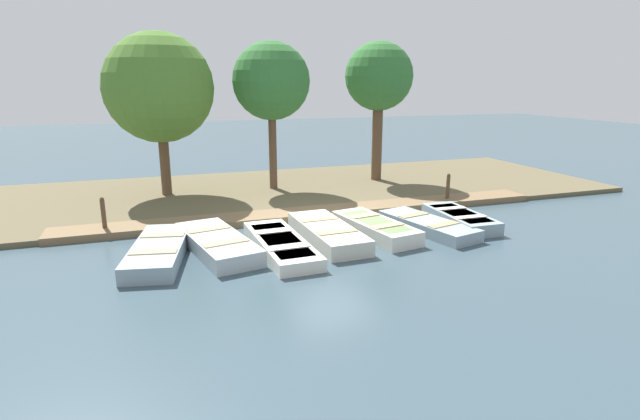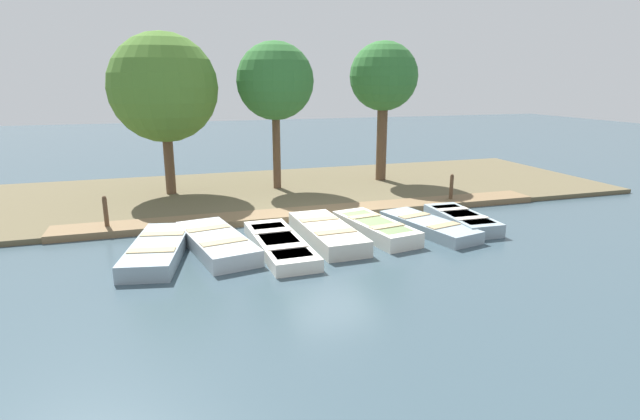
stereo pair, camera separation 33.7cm
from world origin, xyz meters
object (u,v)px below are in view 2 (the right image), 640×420
at_px(rowboat_0, 158,249).
at_px(mooring_post_near, 106,214).
at_px(park_tree_left, 275,82).
at_px(rowboat_3, 327,233).
at_px(park_tree_center, 384,78).
at_px(rowboat_6, 461,219).
at_px(park_tree_far_left, 163,88).
at_px(rowboat_1, 216,242).
at_px(rowboat_4, 375,228).
at_px(mooring_post_far, 451,189).
at_px(rowboat_2, 279,244).
at_px(rowboat_5, 428,226).

relative_size(rowboat_0, mooring_post_near, 3.29).
bearing_deg(park_tree_left, rowboat_3, -0.70).
height_order(mooring_post_near, park_tree_left, park_tree_left).
bearing_deg(mooring_post_near, park_tree_center, 111.85).
relative_size(rowboat_6, park_tree_left, 0.50).
distance_m(park_tree_left, park_tree_center, 4.35).
relative_size(park_tree_far_left, park_tree_left, 1.04).
relative_size(rowboat_0, rowboat_1, 0.99).
bearing_deg(rowboat_3, rowboat_4, 88.38).
relative_size(rowboat_0, rowboat_6, 1.27).
height_order(rowboat_3, park_tree_far_left, park_tree_far_left).
bearing_deg(mooring_post_far, mooring_post_near, -90.00).
distance_m(rowboat_1, rowboat_6, 6.92).
height_order(rowboat_6, park_tree_far_left, park_tree_far_left).
distance_m(rowboat_1, park_tree_left, 7.70).
height_order(rowboat_3, park_tree_left, park_tree_left).
bearing_deg(mooring_post_far, rowboat_4, -57.53).
bearing_deg(rowboat_2, rowboat_5, 91.79).
bearing_deg(park_tree_center, park_tree_far_left, -89.46).
relative_size(rowboat_5, rowboat_6, 1.19).
xyz_separation_m(rowboat_3, mooring_post_near, (-2.44, -5.52, 0.31)).
relative_size(rowboat_3, park_tree_center, 0.59).
relative_size(rowboat_5, park_tree_left, 0.59).
xyz_separation_m(rowboat_5, mooring_post_far, (-2.57, 2.29, 0.35)).
bearing_deg(mooring_post_near, rowboat_1, 48.65).
bearing_deg(rowboat_2, rowboat_6, 93.40).
relative_size(rowboat_0, rowboat_2, 0.97).
xyz_separation_m(rowboat_2, mooring_post_far, (-2.84, 6.55, 0.36)).
distance_m(rowboat_6, park_tree_center, 7.46).
distance_m(rowboat_5, park_tree_far_left, 9.95).
xyz_separation_m(rowboat_0, mooring_post_far, (-2.46, 9.39, 0.33)).
xyz_separation_m(rowboat_4, park_tree_center, (-6.41, 3.05, 3.92)).
bearing_deg(park_tree_center, mooring_post_far, 10.99).
bearing_deg(rowboat_6, park_tree_center, 178.71).
xyz_separation_m(rowboat_2, park_tree_left, (-6.52, 1.43, 3.84)).
bearing_deg(rowboat_2, rowboat_3, 104.42).
relative_size(rowboat_1, park_tree_far_left, 0.61).
distance_m(rowboat_4, park_tree_far_left, 8.89).
bearing_deg(mooring_post_near, rowboat_4, 70.56).
xyz_separation_m(rowboat_2, rowboat_4, (-0.41, 2.73, 0.05)).
bearing_deg(mooring_post_far, rowboat_2, -66.58).
bearing_deg(park_tree_left, mooring_post_far, 54.25).
xyz_separation_m(rowboat_2, rowboat_3, (-0.39, 1.36, 0.05)).
relative_size(rowboat_2, park_tree_far_left, 0.63).
distance_m(rowboat_4, park_tree_center, 8.11).
bearing_deg(rowboat_5, rowboat_2, -99.74).
bearing_deg(mooring_post_far, rowboat_5, -41.67).
height_order(rowboat_0, park_tree_far_left, park_tree_far_left).
height_order(rowboat_6, park_tree_center, park_tree_center).
bearing_deg(rowboat_6, rowboat_5, -77.56).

